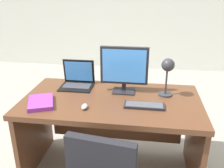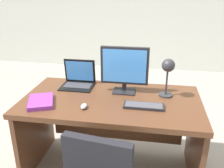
# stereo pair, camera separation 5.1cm
# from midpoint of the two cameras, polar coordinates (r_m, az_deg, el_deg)

# --- Properties ---
(ground) EXTENTS (12.00, 12.00, 0.00)m
(ground) POSITION_cam_midpoint_polar(r_m,az_deg,el_deg) (3.79, 4.07, -3.99)
(ground) COLOR gray
(desk) EXTENTS (1.51, 0.82, 0.74)m
(desk) POSITION_cam_midpoint_polar(r_m,az_deg,el_deg) (2.26, 0.66, -7.62)
(desk) COLOR #56331E
(desk) RESTS_ON ground
(monitor) EXTENTS (0.42, 0.16, 0.42)m
(monitor) POSITION_cam_midpoint_polar(r_m,az_deg,el_deg) (2.19, 3.56, 3.76)
(monitor) COLOR black
(monitor) RESTS_ON desk
(laptop) EXTENTS (0.30, 0.25, 0.24)m
(laptop) POSITION_cam_midpoint_polar(r_m,az_deg,el_deg) (2.42, -7.02, 1.48)
(laptop) COLOR black
(laptop) RESTS_ON desk
(keyboard) EXTENTS (0.32, 0.12, 0.02)m
(keyboard) POSITION_cam_midpoint_polar(r_m,az_deg,el_deg) (2.01, 8.00, -4.99)
(keyboard) COLOR black
(keyboard) RESTS_ON desk
(mouse) EXTENTS (0.05, 0.08, 0.04)m
(mouse) POSITION_cam_midpoint_polar(r_m,az_deg,el_deg) (1.97, -5.71, -5.09)
(mouse) COLOR #B7BABF
(mouse) RESTS_ON desk
(desk_lamp) EXTENTS (0.12, 0.14, 0.34)m
(desk_lamp) POSITION_cam_midpoint_polar(r_m,az_deg,el_deg) (2.13, 13.34, 3.10)
(desk_lamp) COLOR #2D2D33
(desk_lamp) RESTS_ON desk
(book) EXTENTS (0.28, 0.33, 0.03)m
(book) POSITION_cam_midpoint_polar(r_m,az_deg,el_deg) (2.12, -15.32, -3.90)
(book) COLOR purple
(book) RESTS_ON desk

